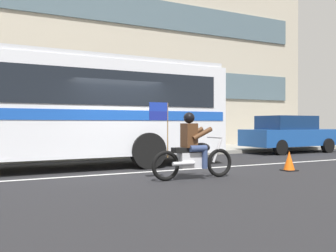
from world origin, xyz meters
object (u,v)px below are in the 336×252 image
motorcycle_with_rider (193,151)px  parked_sedan_curbside (289,134)px  traffic_cone (289,161)px  fire_hydrant (6,147)px  transit_bus (20,102)px

motorcycle_with_rider → parked_sedan_curbside: size_ratio=0.48×
parked_sedan_curbside → traffic_cone: 6.73m
parked_sedan_curbside → fire_hydrant: size_ratio=6.06×
motorcycle_with_rider → parked_sedan_curbside: (7.88, 4.81, 0.18)m
transit_bus → fire_hydrant: size_ratio=16.09×
motorcycle_with_rider → traffic_cone: 3.16m
traffic_cone → transit_bus: bearing=153.1°
transit_bus → fire_hydrant: 3.13m
parked_sedan_curbside → fire_hydrant: bearing=173.0°
motorcycle_with_rider → transit_bus: bearing=135.3°
parked_sedan_curbside → fire_hydrant: (-11.57, 1.42, -0.33)m
traffic_cone → motorcycle_with_rider: bearing=-178.5°
parked_sedan_curbside → traffic_cone: bearing=-135.2°
transit_bus → parked_sedan_curbside: bearing=7.0°
motorcycle_with_rider → fire_hydrant: 7.24m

